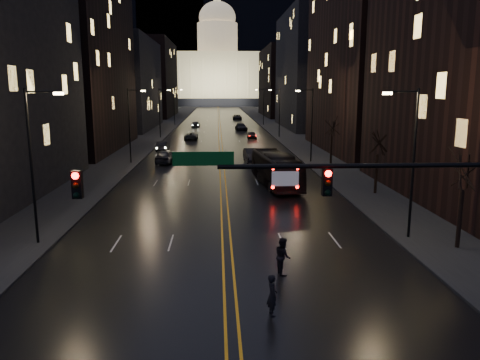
{
  "coord_description": "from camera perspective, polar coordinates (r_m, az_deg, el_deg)",
  "views": [
    {
      "loc": [
        -0.48,
        -16.57,
        8.96
      ],
      "look_at": [
        0.92,
        12.55,
        3.25
      ],
      "focal_mm": 35.0,
      "sensor_mm": 36.0,
      "label": 1
    }
  ],
  "objects": [
    {
      "name": "road",
      "position": [
        146.85,
        -2.59,
        7.56
      ],
      "size": [
        20.0,
        320.0,
        0.02
      ],
      "primitive_type": "cube",
      "color": "black",
      "rests_on": "ground"
    },
    {
      "name": "oncoming_car_a",
      "position": [
        57.88,
        -9.07,
        2.86
      ],
      "size": [
        2.37,
        5.04,
        1.67
      ],
      "primitive_type": "imported",
      "rotation": [
        0.0,
        0.0,
        3.06
      ],
      "color": "black",
      "rests_on": "ground"
    },
    {
      "name": "oncoming_car_c",
      "position": [
        84.14,
        -5.97,
        5.35
      ],
      "size": [
        2.35,
        4.88,
        1.34
      ],
      "primitive_type": "imported",
      "rotation": [
        0.0,
        0.0,
        3.12
      ],
      "color": "black",
      "rests_on": "ground"
    },
    {
      "name": "streetlamp_left_near",
      "position": [
        28.77,
        -23.79,
        2.39
      ],
      "size": [
        2.13,
        0.25,
        9.0
      ],
      "color": "black",
      "rests_on": "ground"
    },
    {
      "name": "building_right_tall",
      "position": [
        70.67,
        15.83,
        18.84
      ],
      "size": [
        12.0,
        30.0,
        38.0
      ],
      "primitive_type": "cube",
      "color": "black",
      "rests_on": "ground"
    },
    {
      "name": "receding_car_c",
      "position": [
        102.01,
        0.13,
        6.48
      ],
      "size": [
        2.71,
        5.64,
        1.58
      ],
      "primitive_type": "imported",
      "rotation": [
        0.0,
        0.0,
        0.09
      ],
      "color": "black",
      "rests_on": "ground"
    },
    {
      "name": "sidewalk_right",
      "position": [
        147.56,
        2.9,
        7.6
      ],
      "size": [
        8.0,
        320.0,
        0.16
      ],
      "primitive_type": "cube",
      "color": "black",
      "rests_on": "ground"
    },
    {
      "name": "building_right_mid",
      "position": [
        110.75,
        8.65,
        13.04
      ],
      "size": [
        12.0,
        34.0,
        26.0
      ],
      "primitive_type": "cube",
      "color": "black",
      "rests_on": "ground"
    },
    {
      "name": "streetlamp_right_far",
      "position": [
        87.39,
        4.72,
        8.49
      ],
      "size": [
        2.13,
        0.25,
        9.0
      ],
      "color": "black",
      "rests_on": "ground"
    },
    {
      "name": "streetlamp_left_dist",
      "position": [
        117.1,
        -7.92,
        9.07
      ],
      "size": [
        2.13,
        0.25,
        9.0
      ],
      "color": "black",
      "rests_on": "ground"
    },
    {
      "name": "streetlamp_right_dist",
      "position": [
        117.18,
        2.81,
        9.16
      ],
      "size": [
        2.13,
        0.25,
        9.0
      ],
      "color": "black",
      "rests_on": "ground"
    },
    {
      "name": "receding_car_b",
      "position": [
        85.26,
        1.46,
        5.5
      ],
      "size": [
        1.68,
        4.06,
        1.38
      ],
      "primitive_type": "imported",
      "rotation": [
        0.0,
        0.0,
        -0.01
      ],
      "color": "black",
      "rests_on": "ground"
    },
    {
      "name": "tree_right_far",
      "position": [
        56.39,
        11.15,
        6.35
      ],
      "size": [
        2.4,
        2.4,
        6.65
      ],
      "color": "black",
      "rests_on": "ground"
    },
    {
      "name": "capitol",
      "position": [
        266.7,
        -2.73,
        12.82
      ],
      "size": [
        90.0,
        50.0,
        58.5
      ],
      "color": "black",
      "rests_on": "ground"
    },
    {
      "name": "building_left_mid",
      "position": [
        73.67,
        -19.56,
        14.38
      ],
      "size": [
        12.0,
        30.0,
        28.0
      ],
      "primitive_type": "cube",
      "color": "black",
      "rests_on": "ground"
    },
    {
      "name": "streetlamp_right_near",
      "position": [
        29.13,
        20.1,
        2.75
      ],
      "size": [
        2.13,
        0.25,
        9.0
      ],
      "color": "black",
      "rests_on": "ground"
    },
    {
      "name": "ground",
      "position": [
        18.85,
        -1.0,
        -17.31
      ],
      "size": [
        900.0,
        900.0,
        0.0
      ],
      "primitive_type": "plane",
      "color": "black",
      "rests_on": "ground"
    },
    {
      "name": "building_right_dist",
      "position": [
        158.05,
        5.16,
        11.76
      ],
      "size": [
        12.0,
        40.0,
        22.0
      ],
      "primitive_type": "cube",
      "color": "black",
      "rests_on": "ground"
    },
    {
      "name": "receding_car_a",
      "position": [
        57.99,
        1.51,
        3.03
      ],
      "size": [
        2.13,
        5.29,
        1.71
      ],
      "primitive_type": "imported",
      "rotation": [
        0.0,
        0.0,
        0.06
      ],
      "color": "black",
      "rests_on": "ground"
    },
    {
      "name": "pedestrian_a",
      "position": [
        19.24,
        3.94,
        -13.84
      ],
      "size": [
        0.53,
        0.7,
        1.73
      ],
      "primitive_type": "imported",
      "rotation": [
        0.0,
        0.0,
        1.77
      ],
      "color": "black",
      "rests_on": "ground"
    },
    {
      "name": "mountain_ridge",
      "position": [
        402.56,
        3.21,
        19.05
      ],
      "size": [
        520.0,
        60.0,
        130.0
      ],
      "primitive_type": "cube",
      "color": "black",
      "rests_on": "ground"
    },
    {
      "name": "streetlamp_left_mid",
      "position": [
        57.64,
        -13.18,
        6.93
      ],
      "size": [
        2.13,
        0.25,
        9.0
      ],
      "color": "black",
      "rests_on": "ground"
    },
    {
      "name": "streetlamp_left_far",
      "position": [
        87.27,
        -9.66,
        8.37
      ],
      "size": [
        2.13,
        0.25,
        9.0
      ],
      "color": "black",
      "rests_on": "ground"
    },
    {
      "name": "building_left_far",
      "position": [
        110.5,
        -13.73,
        11.3
      ],
      "size": [
        12.0,
        34.0,
        20.0
      ],
      "primitive_type": "cube",
      "color": "black",
      "rests_on": "ground"
    },
    {
      "name": "sidewalk_left",
      "position": [
        147.46,
        -8.09,
        7.51
      ],
      "size": [
        8.0,
        320.0,
        0.16
      ],
      "primitive_type": "cube",
      "color": "black",
      "rests_on": "ground"
    },
    {
      "name": "pedestrian_b",
      "position": [
        23.23,
        5.24,
        -9.2
      ],
      "size": [
        0.61,
        0.96,
        1.85
      ],
      "primitive_type": "imported",
      "rotation": [
        0.0,
        0.0,
        1.7
      ],
      "color": "black",
      "rests_on": "ground"
    },
    {
      "name": "center_line",
      "position": [
        146.85,
        -2.59,
        7.57
      ],
      "size": [
        0.62,
        320.0,
        0.01
      ],
      "primitive_type": "cube",
      "color": "orange",
      "rests_on": "road"
    },
    {
      "name": "receding_car_d",
      "position": [
        138.11,
        -0.34,
        7.67
      ],
      "size": [
        2.57,
        5.53,
        1.53
      ],
      "primitive_type": "imported",
      "rotation": [
        0.0,
        0.0,
        0.0
      ],
      "color": "black",
      "rests_on": "ground"
    },
    {
      "name": "tree_right_near",
      "position": [
        28.38,
        25.65,
        0.99
      ],
      "size": [
        2.4,
        2.4,
        6.65
      ],
      "color": "black",
      "rests_on": "ground"
    },
    {
      "name": "building_left_dist",
      "position": [
        157.94,
        -10.46,
        11.99
      ],
      "size": [
        12.0,
        40.0,
        24.0
      ],
      "primitive_type": "cube",
      "color": "black",
      "rests_on": "ground"
    },
    {
      "name": "oncoming_car_b",
      "position": [
        69.39,
        -9.4,
        4.1
      ],
      "size": [
        1.63,
        4.41,
        1.44
      ],
      "primitive_type": "imported",
      "rotation": [
        0.0,
        0.0,
        3.12
      ],
      "color": "black",
      "rests_on": "ground"
    },
    {
      "name": "traffic_signal",
      "position": [
        18.17,
        17.91,
        -1.72
      ],
      "size": [
        17.29,
        0.45,
        7.0
      ],
      "color": "black",
      "rests_on": "ground"
    },
    {
      "name": "streetlamp_right_mid",
      "position": [
        57.82,
        8.58,
        7.1
      ],
      "size": [
        2.13,
        0.25,
        9.0
      ],
      "color": "black",
      "rests_on": "ground"
    },
    {
      "name": "oncoming_car_d",
      "position": [
        111.77,
        -5.42,
        6.77
      ],
      "size": [
        1.92,
        4.65,
        1.34
      ],
      "primitive_type": "imported",
      "rotation": [
        0.0,
        0.0,
        3.13
      ],
      "color": "black",
      "rests_on": "ground"
    },
    {
      "name": "bus",
      "position": [
        43.89,
        4.41,
        1.3
      ],
      "size": [
        3.81,
        11.26,
        3.08
      ],
      "primitive_type": "imported",
      "rotation": [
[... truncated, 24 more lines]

